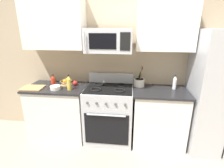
# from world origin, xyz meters

# --- Properties ---
(wall_back) EXTENTS (8.00, 0.10, 2.60)m
(wall_back) POSITION_xyz_m (0.00, 1.08, 1.30)
(wall_back) COLOR tan
(wall_back) RESTS_ON ground
(counter_left) EXTENTS (0.96, 0.61, 0.91)m
(counter_left) POSITION_xyz_m (-0.87, 0.70, 0.46)
(counter_left) COLOR silver
(counter_left) RESTS_ON ground
(range_oven) EXTENTS (0.76, 0.66, 1.09)m
(range_oven) POSITION_xyz_m (-0.00, 0.70, 0.47)
(range_oven) COLOR #B2B5BA
(range_oven) RESTS_ON ground
(counter_right) EXTENTS (0.83, 0.61, 0.91)m
(counter_right) POSITION_xyz_m (0.81, 0.70, 0.46)
(counter_right) COLOR silver
(counter_right) RESTS_ON ground
(refrigerator) EXTENTS (0.87, 0.73, 1.82)m
(refrigerator) POSITION_xyz_m (1.68, 0.69, 0.91)
(refrigerator) COLOR #B2B5BA
(refrigerator) RESTS_ON ground
(microwave) EXTENTS (0.68, 0.44, 0.34)m
(microwave) POSITION_xyz_m (-0.00, 0.73, 1.65)
(microwave) COLOR #B2B5BA
(upper_cabinets_left) EXTENTS (0.95, 0.34, 0.80)m
(upper_cabinets_left) POSITION_xyz_m (-0.87, 0.86, 1.90)
(upper_cabinets_left) COLOR silver
(upper_cabinets_right) EXTENTS (0.82, 0.34, 0.80)m
(upper_cabinets_right) POSITION_xyz_m (0.81, 0.86, 1.90)
(upper_cabinets_right) COLOR silver
(utensil_crock) EXTENTS (0.17, 0.17, 0.34)m
(utensil_crock) POSITION_xyz_m (0.48, 0.88, 0.98)
(utensil_crock) COLOR white
(utensil_crock) RESTS_ON counter_right
(fruit_basket) EXTENTS (0.20, 0.20, 0.10)m
(fruit_basket) POSITION_xyz_m (-0.75, 0.82, 0.96)
(fruit_basket) COLOR #9E7A4C
(fruit_basket) RESTS_ON counter_left
(apple_loose) EXTENTS (0.08, 0.08, 0.08)m
(apple_loose) POSITION_xyz_m (-0.58, 0.79, 0.95)
(apple_loose) COLOR red
(apple_loose) RESTS_ON counter_left
(cutting_board) EXTENTS (0.35, 0.28, 0.02)m
(cutting_board) POSITION_xyz_m (-1.21, 0.58, 0.92)
(cutting_board) COLOR tan
(cutting_board) RESTS_ON counter_left
(bottle_oil) EXTENTS (0.07, 0.07, 0.24)m
(bottle_oil) POSITION_xyz_m (-0.60, 0.58, 1.02)
(bottle_oil) COLOR gold
(bottle_oil) RESTS_ON counter_left
(bottle_vinegar) EXTENTS (0.06, 0.06, 0.23)m
(bottle_vinegar) POSITION_xyz_m (1.02, 0.80, 1.01)
(bottle_vinegar) COLOR silver
(bottle_vinegar) RESTS_ON counter_right
(bottle_hot_sauce) EXTENTS (0.07, 0.07, 0.19)m
(bottle_hot_sauce) POSITION_xyz_m (-0.93, 0.73, 1.00)
(bottle_hot_sauce) COLOR red
(bottle_hot_sauce) RESTS_ON counter_left
(prep_bowl) EXTENTS (0.16, 0.16, 0.06)m
(prep_bowl) POSITION_xyz_m (-0.82, 0.57, 0.94)
(prep_bowl) COLOR white
(prep_bowl) RESTS_ON counter_left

